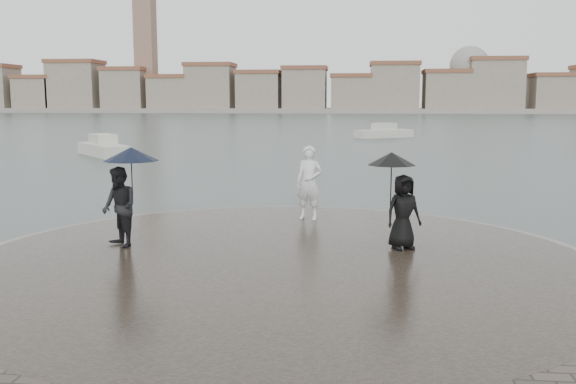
# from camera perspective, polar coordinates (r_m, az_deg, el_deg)

# --- Properties ---
(ground) EXTENTS (400.00, 400.00, 0.00)m
(ground) POSITION_cam_1_polar(r_m,az_deg,el_deg) (9.08, -3.28, -13.47)
(ground) COLOR #2B3835
(ground) RESTS_ON ground
(kerb_ring) EXTENTS (12.50, 12.50, 0.32)m
(kerb_ring) POSITION_cam_1_polar(r_m,az_deg,el_deg) (12.33, -0.64, -6.81)
(kerb_ring) COLOR gray
(kerb_ring) RESTS_ON ground
(quay_tip) EXTENTS (11.90, 11.90, 0.36)m
(quay_tip) POSITION_cam_1_polar(r_m,az_deg,el_deg) (12.32, -0.64, -6.71)
(quay_tip) COLOR #2D261E
(quay_tip) RESTS_ON ground
(statue) EXTENTS (0.76, 0.59, 1.86)m
(statue) POSITION_cam_1_polar(r_m,az_deg,el_deg) (16.10, 1.89, 0.84)
(statue) COLOR white
(statue) RESTS_ON quay_tip
(visitor_left) EXTENTS (1.32, 1.16, 2.04)m
(visitor_left) POSITION_cam_1_polar(r_m,az_deg,el_deg) (13.47, -14.47, 0.07)
(visitor_left) COLOR black
(visitor_left) RESTS_ON quay_tip
(visitor_right) EXTENTS (1.18, 0.99, 1.95)m
(visitor_right) POSITION_cam_1_polar(r_m,az_deg,el_deg) (13.08, 9.88, -0.24)
(visitor_right) COLOR black
(visitor_right) RESTS_ON quay_tip
(far_skyline) EXTENTS (260.00, 20.00, 37.00)m
(far_skyline) POSITION_cam_1_polar(r_m,az_deg,el_deg) (169.22, 3.47, 8.93)
(far_skyline) COLOR gray
(far_skyline) RESTS_ON ground
(boats) EXTENTS (39.51, 25.69, 1.50)m
(boats) POSITION_cam_1_polar(r_m,az_deg,el_deg) (49.16, 9.23, 4.61)
(boats) COLOR beige
(boats) RESTS_ON ground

